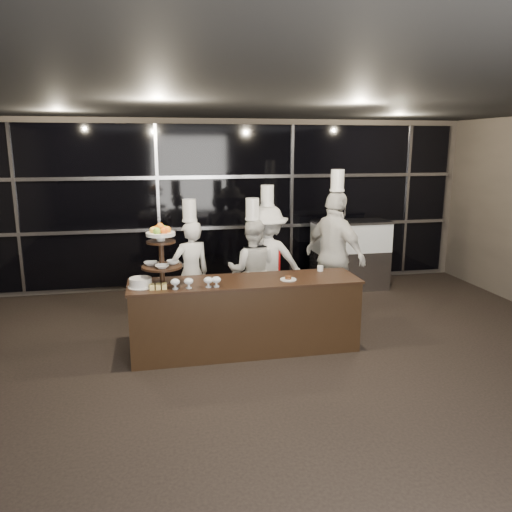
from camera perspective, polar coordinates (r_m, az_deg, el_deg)
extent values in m
plane|color=black|center=(4.83, 6.03, -19.36)|extent=(10.00, 10.00, 0.00)
plane|color=black|center=(4.12, 7.04, 18.79)|extent=(10.00, 10.00, 0.00)
plane|color=#473F38|center=(9.04, -3.45, 5.90)|extent=(9.00, 0.00, 9.00)
cube|color=black|center=(8.98, -3.39, 5.86)|extent=(8.60, 0.04, 2.80)
cube|color=#A5A5AA|center=(8.99, -3.31, 3.29)|extent=(8.60, 0.06, 0.06)
cube|color=#A5A5AA|center=(8.89, -3.38, 9.02)|extent=(8.60, 0.06, 0.06)
cube|color=#A5A5AA|center=(9.13, -25.72, 4.75)|extent=(0.05, 0.05, 2.80)
cube|color=#A5A5AA|center=(8.86, -11.10, 5.55)|extent=(0.05, 0.05, 2.80)
cube|color=#A5A5AA|center=(9.21, 4.09, 6.01)|extent=(0.05, 0.05, 2.80)
cube|color=#A5A5AA|center=(10.08, 16.85, 6.07)|extent=(0.05, 0.05, 2.80)
cube|color=black|center=(6.29, -1.24, -6.90)|extent=(2.80, 0.70, 0.90)
cube|color=black|center=(6.15, -1.26, -2.91)|extent=(2.84, 0.74, 0.03)
cylinder|color=black|center=(6.05, -10.62, -3.10)|extent=(0.24, 0.24, 0.03)
cylinder|color=black|center=(5.97, -10.75, 0.00)|extent=(0.06, 0.06, 0.70)
cylinder|color=black|center=(6.00, -10.70, -1.21)|extent=(0.48, 0.48, 0.02)
cylinder|color=black|center=(5.94, -10.82, 1.60)|extent=(0.34, 0.34, 0.02)
cylinder|color=white|center=(5.93, -10.83, 2.00)|extent=(0.10, 0.10, 0.06)
cylinder|color=white|center=(5.92, -10.85, 2.48)|extent=(0.34, 0.34, 0.04)
sphere|color=orange|center=(5.91, -10.10, 2.96)|extent=(0.09, 0.09, 0.09)
sphere|color=#80A52A|center=(5.98, -10.50, 3.05)|extent=(0.09, 0.09, 0.09)
sphere|color=#DD5912|center=(5.98, -11.27, 3.02)|extent=(0.09, 0.09, 0.09)
sphere|color=gold|center=(5.91, -11.65, 2.89)|extent=(0.09, 0.09, 0.09)
sphere|color=#7AB12D|center=(5.84, -11.25, 2.80)|extent=(0.09, 0.09, 0.09)
sphere|color=#EF5A14|center=(5.84, -10.47, 2.83)|extent=(0.09, 0.09, 0.09)
sphere|color=orange|center=(5.91, -10.89, 3.32)|extent=(0.09, 0.09, 0.09)
imported|color=white|center=(6.05, -11.95, -0.84)|extent=(0.16, 0.16, 0.04)
imported|color=white|center=(6.05, -9.50, -0.70)|extent=(0.15, 0.15, 0.05)
imported|color=white|center=(5.88, -10.69, -1.18)|extent=(0.16, 0.16, 0.04)
cylinder|color=silver|center=(5.85, -9.21, -3.69)|extent=(0.07, 0.07, 0.01)
cylinder|color=silver|center=(5.84, -9.22, -3.40)|extent=(0.02, 0.02, 0.05)
ellipsoid|color=silver|center=(5.82, -9.24, -2.95)|extent=(0.11, 0.11, 0.08)
ellipsoid|color=#14D462|center=(5.82, -9.24, -2.90)|extent=(0.08, 0.08, 0.05)
cylinder|color=silver|center=(5.85, -7.69, -3.62)|extent=(0.07, 0.07, 0.01)
cylinder|color=silver|center=(5.84, -7.70, -3.33)|extent=(0.02, 0.02, 0.05)
ellipsoid|color=silver|center=(5.83, -7.71, -2.88)|extent=(0.11, 0.11, 0.08)
ellipsoid|color=#BB3D21|center=(5.83, -7.71, -2.83)|extent=(0.08, 0.08, 0.05)
cylinder|color=silver|center=(5.87, -5.46, -3.51)|extent=(0.07, 0.07, 0.01)
cylinder|color=silver|center=(5.86, -5.46, -3.22)|extent=(0.02, 0.02, 0.05)
ellipsoid|color=silver|center=(5.85, -5.47, -2.77)|extent=(0.11, 0.11, 0.08)
ellipsoid|color=beige|center=(5.85, -5.47, -2.72)|extent=(0.08, 0.08, 0.05)
cylinder|color=silver|center=(5.88, -4.55, -3.46)|extent=(0.07, 0.07, 0.01)
cylinder|color=silver|center=(5.87, -4.55, -3.17)|extent=(0.02, 0.02, 0.05)
ellipsoid|color=silver|center=(5.86, -4.56, -2.72)|extent=(0.11, 0.11, 0.08)
ellipsoid|color=#473011|center=(5.86, -4.56, -2.67)|extent=(0.08, 0.08, 0.05)
cylinder|color=white|center=(6.01, -13.04, -3.42)|extent=(0.30, 0.30, 0.01)
cylinder|color=white|center=(5.99, -13.06, -2.92)|extent=(0.26, 0.26, 0.10)
cube|color=#FFE47C|center=(5.85, -11.80, -3.55)|extent=(0.06, 0.06, 0.05)
cube|color=#FFE47C|center=(5.85, -11.11, -3.52)|extent=(0.06, 0.06, 0.05)
cube|color=#FFE47C|center=(5.86, -10.43, -3.49)|extent=(0.06, 0.06, 0.05)
cube|color=#FFE47C|center=(5.92, -11.80, -3.37)|extent=(0.06, 0.06, 0.05)
cube|color=#FFE47C|center=(5.92, -11.13, -3.34)|extent=(0.06, 0.06, 0.05)
cube|color=#FFE47C|center=(5.92, -10.45, -3.31)|extent=(0.06, 0.06, 0.05)
cylinder|color=white|center=(6.17, 3.70, -2.69)|extent=(0.20, 0.20, 0.01)
cylinder|color=#4C2814|center=(6.16, 3.71, -2.46)|extent=(0.08, 0.08, 0.04)
cylinder|color=white|center=(6.64, 7.35, -1.41)|extent=(0.08, 0.08, 0.07)
cube|color=#A5A5AA|center=(9.15, 10.64, -1.55)|extent=(1.33, 0.57, 0.70)
cube|color=silver|center=(9.02, 10.79, 2.15)|extent=(1.33, 0.57, 0.50)
cube|color=#FFC67F|center=(9.02, 10.79, 2.15)|extent=(1.24, 0.48, 0.40)
cube|color=#A5A5AA|center=(8.98, 10.86, 3.85)|extent=(1.35, 0.59, 0.04)
imported|color=silver|center=(7.14, -7.41, -2.04)|extent=(0.65, 0.53, 1.52)
cylinder|color=white|center=(6.96, -7.62, 5.23)|extent=(0.19, 0.19, 0.30)
cylinder|color=white|center=(6.98, -7.58, 4.05)|extent=(0.21, 0.21, 0.03)
imported|color=silver|center=(7.26, -0.41, -1.69)|extent=(0.86, 0.75, 1.52)
cylinder|color=white|center=(7.09, -0.42, 5.44)|extent=(0.19, 0.19, 0.30)
cylinder|color=white|center=(7.11, -0.42, 4.29)|extent=(0.21, 0.21, 0.03)
imported|color=silver|center=(7.45, 1.26, -0.65)|extent=(1.12, 0.68, 1.68)
cylinder|color=white|center=(7.29, 1.30, 6.96)|extent=(0.19, 0.19, 0.30)
cylinder|color=white|center=(7.31, 1.29, 5.83)|extent=(0.21, 0.21, 0.03)
cube|color=#960B0C|center=(7.34, 1.47, -0.86)|extent=(0.34, 0.03, 0.63)
imported|color=silver|center=(7.39, 8.99, -0.01)|extent=(0.91, 1.21, 1.91)
cylinder|color=white|center=(7.24, 9.29, 8.57)|extent=(0.19, 0.19, 0.30)
cylinder|color=white|center=(7.25, 9.25, 7.43)|extent=(0.21, 0.21, 0.03)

